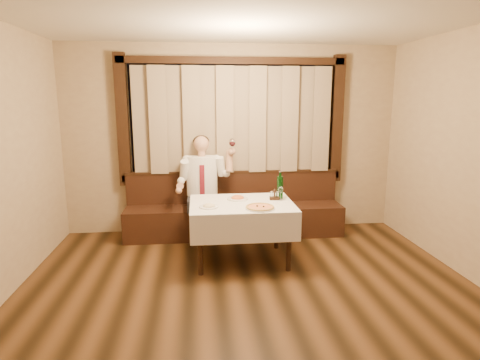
{
  "coord_description": "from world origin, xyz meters",
  "views": [
    {
      "loc": [
        -0.52,
        -3.05,
        2.02
      ],
      "look_at": [
        0.0,
        1.9,
        1.0
      ],
      "focal_mm": 30.0,
      "sensor_mm": 36.0,
      "label": 1
    }
  ],
  "objects": [
    {
      "name": "room",
      "position": [
        -0.0,
        0.97,
        1.5
      ],
      "size": [
        5.01,
        6.01,
        2.81
      ],
      "color": "black",
      "rests_on": "ground"
    },
    {
      "name": "banquette",
      "position": [
        0.0,
        2.72,
        0.31
      ],
      "size": [
        3.2,
        0.61,
        0.94
      ],
      "color": "black",
      "rests_on": "ground"
    },
    {
      "name": "dining_table",
      "position": [
        0.0,
        1.7,
        0.65
      ],
      "size": [
        1.27,
        0.97,
        0.76
      ],
      "color": "black",
      "rests_on": "ground"
    },
    {
      "name": "pizza",
      "position": [
        0.18,
        1.41,
        0.77
      ],
      "size": [
        0.35,
        0.35,
        0.04
      ],
      "rotation": [
        0.0,
        0.0,
        0.03
      ],
      "color": "white",
      "rests_on": "dining_table"
    },
    {
      "name": "pasta_red",
      "position": [
        -0.04,
        1.87,
        0.79
      ],
      "size": [
        0.27,
        0.27,
        0.09
      ],
      "rotation": [
        0.0,
        0.0,
        -0.07
      ],
      "color": "white",
      "rests_on": "dining_table"
    },
    {
      "name": "pasta_cream",
      "position": [
        -0.41,
        1.52,
        0.79
      ],
      "size": [
        0.23,
        0.23,
        0.08
      ],
      "rotation": [
        0.0,
        0.0,
        -0.26
      ],
      "color": "white",
      "rests_on": "dining_table"
    },
    {
      "name": "green_bottle",
      "position": [
        0.51,
        1.86,
        0.91
      ],
      "size": [
        0.08,
        0.08,
        0.36
      ],
      "rotation": [
        0.0,
        0.0,
        -0.27
      ],
      "color": "#0F4912",
      "rests_on": "dining_table"
    },
    {
      "name": "table_wine_glass",
      "position": [
        0.5,
        1.77,
        0.88
      ],
      "size": [
        0.07,
        0.07,
        0.18
      ],
      "rotation": [
        0.0,
        0.0,
        -0.37
      ],
      "color": "white",
      "rests_on": "dining_table"
    },
    {
      "name": "cruet_caddy",
      "position": [
        0.43,
        1.79,
        0.8
      ],
      "size": [
        0.12,
        0.07,
        0.13
      ],
      "rotation": [
        0.0,
        0.0,
        -0.06
      ],
      "color": "black",
      "rests_on": "dining_table"
    },
    {
      "name": "seated_man",
      "position": [
        -0.47,
        2.63,
        0.86
      ],
      "size": [
        0.84,
        0.63,
        1.5
      ],
      "color": "black",
      "rests_on": "ground"
    }
  ]
}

